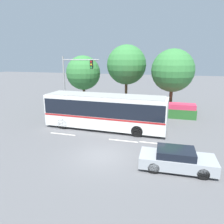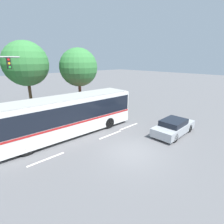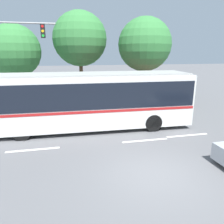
# 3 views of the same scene
# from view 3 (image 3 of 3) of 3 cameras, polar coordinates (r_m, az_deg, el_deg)

# --- Properties ---
(ground_plane) EXTENTS (140.00, 140.00, 0.00)m
(ground_plane) POSITION_cam_3_polar(r_m,az_deg,el_deg) (8.37, 11.19, -16.05)
(ground_plane) COLOR #5B5B5E
(city_bus) EXTENTS (11.37, 2.90, 3.25)m
(city_bus) POSITION_cam_3_polar(r_m,az_deg,el_deg) (12.31, -5.07, 3.85)
(city_bus) COLOR silver
(city_bus) RESTS_ON ground
(traffic_light_pole) EXTENTS (4.44, 0.24, 6.67)m
(traffic_light_pole) POSITION_cam_3_polar(r_m,az_deg,el_deg) (16.70, -26.24, 14.00)
(traffic_light_pole) COLOR gray
(traffic_light_pole) RESTS_ON ground
(flowering_hedge) EXTENTS (9.37, 1.45, 1.59)m
(flowering_hedge) POSITION_cam_3_polar(r_m,az_deg,el_deg) (18.97, 4.65, 4.77)
(flowering_hedge) COLOR #286028
(flowering_hedge) RESTS_ON ground
(street_tree_left) EXTENTS (4.59, 4.59, 6.80)m
(street_tree_left) POSITION_cam_3_polar(r_m,az_deg,el_deg) (21.19, -24.79, 14.68)
(street_tree_left) COLOR brown
(street_tree_left) RESTS_ON ground
(street_tree_centre) EXTENTS (5.09, 5.09, 8.15)m
(street_tree_centre) POSITION_cam_3_polar(r_m,az_deg,el_deg) (21.47, -8.62, 18.81)
(street_tree_centre) COLOR brown
(street_tree_centre) RESTS_ON ground
(street_tree_right) EXTENTS (4.91, 4.91, 7.53)m
(street_tree_right) POSITION_cam_3_polar(r_m,az_deg,el_deg) (20.83, 8.76, 17.46)
(street_tree_right) COLOR brown
(street_tree_right) RESTS_ON ground
(lane_stripe_near) EXTENTS (2.40, 0.16, 0.01)m
(lane_stripe_near) POSITION_cam_3_polar(r_m,az_deg,el_deg) (11.13, 8.86, -7.56)
(lane_stripe_near) COLOR silver
(lane_stripe_near) RESTS_ON ground
(lane_stripe_mid) EXTENTS (2.40, 0.16, 0.01)m
(lane_stripe_mid) POSITION_cam_3_polar(r_m,az_deg,el_deg) (10.65, -20.47, -9.50)
(lane_stripe_mid) COLOR silver
(lane_stripe_mid) RESTS_ON ground
(lane_stripe_far) EXTENTS (2.40, 0.16, 0.01)m
(lane_stripe_far) POSITION_cam_3_polar(r_m,az_deg,el_deg) (12.34, 19.56, -5.94)
(lane_stripe_far) COLOR silver
(lane_stripe_far) RESTS_ON ground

